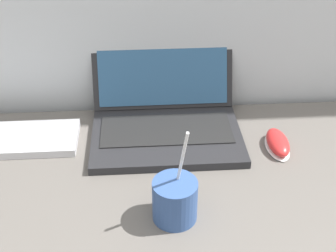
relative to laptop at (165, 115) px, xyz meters
name	(u,v)px	position (x,y,z in m)	size (l,w,h in m)	color
laptop	(165,115)	(0.00, 0.00, 0.00)	(0.37, 0.33, 0.21)	#232326
drink_cup	(175,199)	(0.00, -0.31, 0.00)	(0.09, 0.09, 0.22)	#33518C
computer_mouse	(278,143)	(0.26, -0.10, -0.03)	(0.05, 0.11, 0.03)	white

